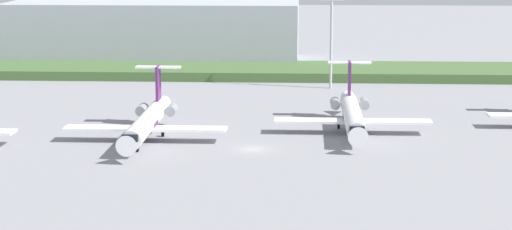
{
  "coord_description": "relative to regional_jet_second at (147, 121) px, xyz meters",
  "views": [
    {
      "loc": [
        6.85,
        -120.9,
        27.74
      ],
      "look_at": [
        0.0,
        8.89,
        3.0
      ],
      "focal_mm": 64.74,
      "sensor_mm": 36.0,
      "label": 1
    }
  ],
  "objects": [
    {
      "name": "ground_plane",
      "position": [
        15.21,
        24.32,
        -2.54
      ],
      "size": [
        500.0,
        500.0,
        0.0
      ],
      "primitive_type": "plane",
      "color": "gray"
    },
    {
      "name": "grass_berm",
      "position": [
        15.21,
        63.18,
        -1.6
      ],
      "size": [
        320.0,
        20.0,
        1.87
      ],
      "primitive_type": "cube",
      "color": "#426033",
      "rests_on": "ground"
    },
    {
      "name": "regional_jet_second",
      "position": [
        0.0,
        0.0,
        0.0
      ],
      "size": [
        22.81,
        31.0,
        9.0
      ],
      "color": "white",
      "rests_on": "ground"
    },
    {
      "name": "distant_hangar",
      "position": [
        -12.35,
        84.39,
        4.41
      ],
      "size": [
        65.82,
        27.84,
        13.89
      ],
      "primitive_type": "cube",
      "color": "#9EA3AD",
      "rests_on": "ground"
    },
    {
      "name": "regional_jet_third",
      "position": [
        29.18,
        6.86,
        0.0
      ],
      "size": [
        22.81,
        31.0,
        9.0
      ],
      "color": "white",
      "rests_on": "ground"
    },
    {
      "name": "antenna_mast",
      "position": [
        27.09,
        46.93,
        7.99
      ],
      "size": [
        4.4,
        0.5,
        25.45
      ],
      "color": "#B2B2B7",
      "rests_on": "ground"
    }
  ]
}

